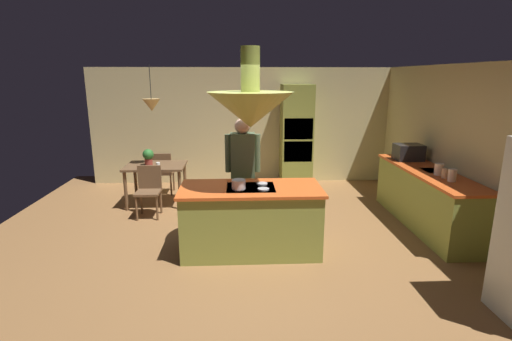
# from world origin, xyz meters

# --- Properties ---
(ground) EXTENTS (8.16, 8.16, 0.00)m
(ground) POSITION_xyz_m (0.00, 0.00, 0.00)
(ground) COLOR olive
(wall_back) EXTENTS (6.80, 0.10, 2.55)m
(wall_back) POSITION_xyz_m (0.00, 3.45, 1.27)
(wall_back) COLOR beige
(wall_back) RESTS_ON ground
(wall_right) EXTENTS (0.10, 7.20, 2.55)m
(wall_right) POSITION_xyz_m (3.25, 0.40, 1.27)
(wall_right) COLOR beige
(wall_right) RESTS_ON ground
(kitchen_island) EXTENTS (1.90, 0.90, 0.94)m
(kitchen_island) POSITION_xyz_m (0.00, -0.20, 0.46)
(kitchen_island) COLOR #939E42
(kitchen_island) RESTS_ON ground
(counter_run_right) EXTENTS (0.73, 2.62, 0.92)m
(counter_run_right) POSITION_xyz_m (2.84, 0.60, 0.47)
(counter_run_right) COLOR #939E42
(counter_run_right) RESTS_ON ground
(oven_tower) EXTENTS (0.66, 0.62, 2.20)m
(oven_tower) POSITION_xyz_m (1.10, 3.04, 1.10)
(oven_tower) COLOR #939E42
(oven_tower) RESTS_ON ground
(dining_table) EXTENTS (1.08, 0.80, 0.76)m
(dining_table) POSITION_xyz_m (-1.70, 1.90, 0.65)
(dining_table) COLOR brown
(dining_table) RESTS_ON ground
(person_at_island) EXTENTS (0.53, 0.24, 1.77)m
(person_at_island) POSITION_xyz_m (-0.09, 0.52, 1.02)
(person_at_island) COLOR tan
(person_at_island) RESTS_ON ground
(range_hood) EXTENTS (1.10, 1.10, 1.00)m
(range_hood) POSITION_xyz_m (0.00, -0.20, 1.97)
(range_hood) COLOR #939E42
(pendant_light_over_table) EXTENTS (0.32, 0.32, 0.82)m
(pendant_light_over_table) POSITION_xyz_m (-1.70, 1.90, 1.86)
(pendant_light_over_table) COLOR #E0B266
(chair_facing_island) EXTENTS (0.40, 0.40, 0.87)m
(chair_facing_island) POSITION_xyz_m (-1.70, 1.28, 0.50)
(chair_facing_island) COLOR brown
(chair_facing_island) RESTS_ON ground
(chair_by_back_wall) EXTENTS (0.40, 0.40, 0.87)m
(chair_by_back_wall) POSITION_xyz_m (-1.70, 2.52, 0.50)
(chair_by_back_wall) COLOR brown
(chair_by_back_wall) RESTS_ON ground
(potted_plant_on_table) EXTENTS (0.20, 0.20, 0.30)m
(potted_plant_on_table) POSITION_xyz_m (-1.82, 1.89, 0.93)
(potted_plant_on_table) COLOR #99382D
(potted_plant_on_table) RESTS_ON dining_table
(cup_on_table) EXTENTS (0.07, 0.07, 0.09)m
(cup_on_table) POSITION_xyz_m (-1.61, 1.70, 0.81)
(cup_on_table) COLOR white
(cup_on_table) RESTS_ON dining_table
(canister_flour) EXTENTS (0.11, 0.11, 0.18)m
(canister_flour) POSITION_xyz_m (2.84, -0.05, 1.01)
(canister_flour) COLOR silver
(canister_flour) RESTS_ON counter_run_right
(canister_sugar) EXTENTS (0.10, 0.10, 0.14)m
(canister_sugar) POSITION_xyz_m (2.84, 0.13, 0.99)
(canister_sugar) COLOR #E0B78C
(canister_sugar) RESTS_ON counter_run_right
(canister_tea) EXTENTS (0.13, 0.13, 0.18)m
(canister_tea) POSITION_xyz_m (2.84, 0.31, 1.01)
(canister_tea) COLOR silver
(canister_tea) RESTS_ON counter_run_right
(microwave_on_counter) EXTENTS (0.46, 0.36, 0.28)m
(microwave_on_counter) POSITION_xyz_m (2.84, 1.37, 1.06)
(microwave_on_counter) COLOR #232326
(microwave_on_counter) RESTS_ON counter_run_right
(cooking_pot_on_cooktop) EXTENTS (0.18, 0.18, 0.12)m
(cooking_pot_on_cooktop) POSITION_xyz_m (-0.16, -0.33, 1.00)
(cooking_pot_on_cooktop) COLOR #B2B2B7
(cooking_pot_on_cooktop) RESTS_ON kitchen_island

